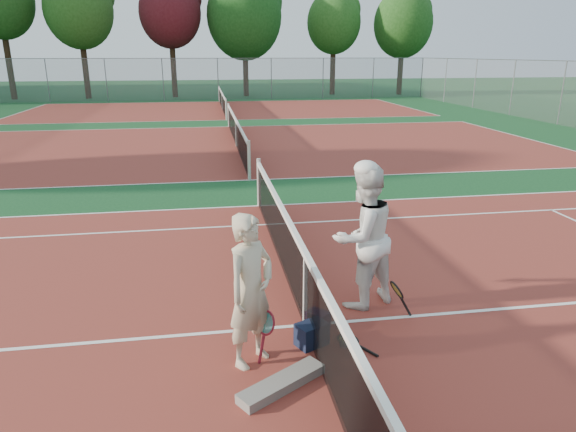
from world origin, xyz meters
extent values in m
plane|color=#113E1C|center=(0.00, 0.00, 0.00)|extent=(130.00, 130.00, 0.00)
cube|color=maroon|center=(0.00, 0.00, 0.00)|extent=(23.77, 10.97, 0.01)
cube|color=maroon|center=(0.00, 13.50, 0.00)|extent=(23.77, 10.97, 0.01)
cube|color=maroon|center=(0.00, 27.00, 0.00)|extent=(23.77, 10.97, 0.01)
imported|color=beige|center=(-0.74, -0.68, 0.87)|extent=(0.75, 0.74, 1.75)
imported|color=white|center=(0.88, 0.48, 0.98)|extent=(1.18, 1.07, 1.97)
cube|color=black|center=(-0.01, -0.46, 0.14)|extent=(0.43, 0.38, 0.28)
cube|color=black|center=(0.15, -0.08, 0.11)|extent=(0.32, 0.33, 0.22)
cube|color=slate|center=(-0.48, -1.23, 0.05)|extent=(1.00, 0.76, 0.11)
cylinder|color=#ACC4DA|center=(0.36, -0.56, 0.15)|extent=(0.09, 0.09, 0.30)
cylinder|color=#382314|center=(-15.36, 37.00, 2.80)|extent=(0.44, 0.44, 5.60)
cylinder|color=#382314|center=(-9.95, 36.99, 2.58)|extent=(0.44, 0.44, 5.16)
ellipsoid|color=#1F4C15|center=(-9.95, 36.99, 6.45)|extent=(4.98, 4.98, 5.73)
cylinder|color=#382314|center=(-3.35, 37.25, 2.54)|extent=(0.44, 0.44, 5.09)
ellipsoid|color=#470F16|center=(-3.35, 37.25, 6.36)|extent=(4.70, 4.70, 5.40)
cylinder|color=#382314|center=(2.35, 37.40, 2.46)|extent=(0.44, 0.44, 4.91)
ellipsoid|color=#144313|center=(2.35, 37.40, 6.14)|extent=(5.89, 5.89, 6.77)
cylinder|color=#382314|center=(9.72, 37.94, 2.31)|extent=(0.44, 0.44, 4.61)
ellipsoid|color=#1D4D16|center=(9.72, 37.94, 5.77)|extent=(4.40, 4.40, 5.05)
cylinder|color=#382314|center=(15.37, 37.09, 2.27)|extent=(0.44, 0.44, 4.54)
ellipsoid|color=#1A4614|center=(15.37, 37.09, 5.67)|extent=(4.81, 4.81, 5.53)
camera|label=1|loc=(-1.15, -5.74, 3.33)|focal=32.00mm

